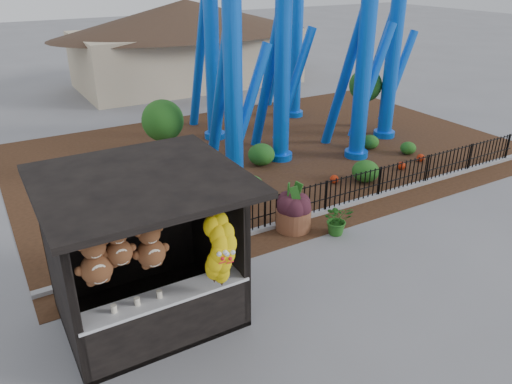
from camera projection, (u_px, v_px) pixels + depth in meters
ground at (306, 300)px, 10.52m from camera, size 120.00×120.00×0.00m
mulch_bed at (269, 152)px, 18.61m from camera, size 18.00×12.00×0.02m
curb at (358, 202)px, 14.67m from camera, size 18.00×0.18×0.12m
prize_booth at (148, 257)px, 9.19m from camera, size 3.50×3.40×3.12m
picket_fence at (382, 182)px, 14.90m from camera, size 12.20×0.06×1.00m
terracotta_planter at (293, 219)px, 13.19m from camera, size 0.99×0.99×0.59m
planter_foliage at (294, 198)px, 12.93m from camera, size 0.70×0.70×0.64m
potted_plant at (338, 219)px, 12.91m from camera, size 0.96×0.91×0.84m
landscaping at (315, 163)px, 16.74m from camera, size 7.73×3.84×0.75m
pavilion at (187, 29)px, 27.62m from camera, size 15.00×15.00×4.80m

